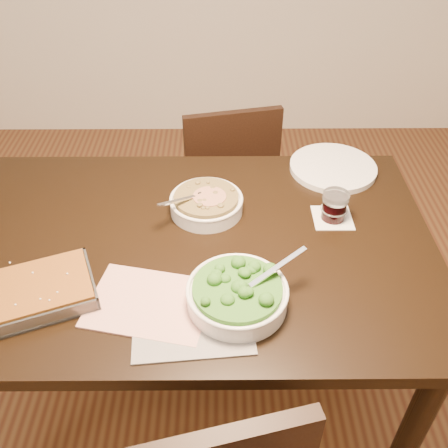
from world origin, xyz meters
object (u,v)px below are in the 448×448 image
(dinner_plate, at_px, (333,168))
(chair_far, at_px, (227,177))
(baking_dish, at_px, (38,292))
(broccoli_bowl, at_px, (237,294))
(stew_bowl, at_px, (206,203))
(wine_tumbler, at_px, (335,205))
(table, at_px, (191,265))

(dinner_plate, height_order, chair_far, chair_far)
(baking_dish, relative_size, chair_far, 0.39)
(broccoli_bowl, bearing_deg, chair_far, 90.70)
(baking_dish, relative_size, dinner_plate, 1.11)
(stew_bowl, xyz_separation_m, chair_far, (0.07, 0.60, -0.32))
(baking_dish, bearing_deg, wine_tumbler, 0.35)
(stew_bowl, bearing_deg, chair_far, 83.25)
(wine_tumbler, bearing_deg, chair_far, 115.57)
(table, xyz_separation_m, chair_far, (0.12, 0.74, -0.20))
(stew_bowl, height_order, dinner_plate, stew_bowl)
(broccoli_bowl, xyz_separation_m, chair_far, (-0.01, 0.98, -0.32))
(broccoli_bowl, xyz_separation_m, dinner_plate, (0.34, 0.59, -0.02))
(table, bearing_deg, broccoli_bowl, -61.02)
(table, height_order, wine_tumbler, wine_tumbler)
(stew_bowl, relative_size, wine_tumbler, 2.54)
(stew_bowl, distance_m, wine_tumbler, 0.38)
(baking_dish, xyz_separation_m, dinner_plate, (0.84, 0.57, -0.01))
(broccoli_bowl, distance_m, dinner_plate, 0.69)
(table, bearing_deg, chair_far, 80.96)
(stew_bowl, bearing_deg, table, -108.63)
(wine_tumbler, height_order, dinner_plate, wine_tumbler)
(wine_tumbler, bearing_deg, table, -166.81)
(wine_tumbler, xyz_separation_m, dinner_plate, (0.05, 0.26, -0.04))
(baking_dish, xyz_separation_m, chair_far, (0.48, 0.96, -0.31))
(table, height_order, broccoli_bowl, broccoli_bowl)
(chair_far, bearing_deg, baking_dish, 51.11)
(stew_bowl, bearing_deg, baking_dish, -139.41)
(table, relative_size, wine_tumbler, 15.94)
(baking_dish, distance_m, wine_tumbler, 0.85)
(wine_tumbler, bearing_deg, broccoli_bowl, -131.48)
(baking_dish, distance_m, dinner_plate, 1.01)
(broccoli_bowl, xyz_separation_m, wine_tumbler, (0.30, 0.33, 0.01))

